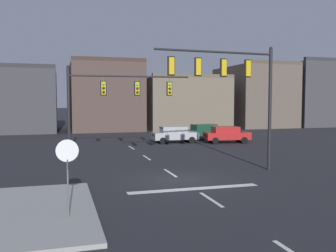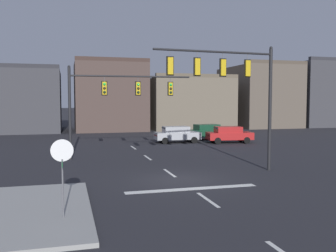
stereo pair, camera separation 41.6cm
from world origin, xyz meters
name	(u,v)px [view 2 (the right image)]	position (x,y,z in m)	size (l,w,h in m)	color
ground_plane	(180,180)	(0.00, 0.00, 0.00)	(400.00, 400.00, 0.00)	#232328
sidewalk_near_corner	(21,212)	(-7.32, -4.00, 0.07)	(5.00, 8.00, 0.15)	gray
stop_bar_paint	(192,189)	(0.00, -2.00, 0.00)	(6.40, 0.50, 0.01)	silver
lane_centreline	(170,173)	(0.00, 2.00, 0.00)	(0.16, 26.40, 0.01)	silver
signal_mast_near_side	(233,81)	(3.52, 1.17, 5.24)	(7.27, 0.64, 7.30)	black
signal_mast_far_side	(111,95)	(-2.54, 8.31, 4.51)	(8.72, 0.61, 6.57)	black
stop_sign	(62,159)	(-5.81, -5.30, 2.14)	(0.76, 0.64, 2.83)	#56565B
car_lot_nearside	(177,134)	(4.80, 16.65, 0.86)	(4.49, 2.00, 1.61)	#9EA0A5
car_lot_middle	(229,134)	(9.67, 15.14, 0.86)	(4.59, 2.28, 1.61)	#A81E1E
car_lot_farside	(206,131)	(8.65, 18.79, 0.86)	(4.59, 2.27, 1.61)	#143D28
building_row	(194,99)	(13.03, 35.40, 4.45)	(61.28, 12.48, 10.65)	#38383D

